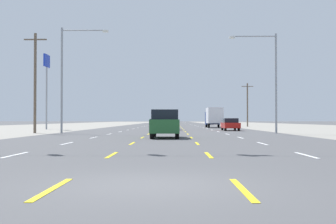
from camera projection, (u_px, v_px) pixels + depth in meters
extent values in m
plane|color=#4C4C4F|center=(171.00, 127.00, 74.26)|extent=(572.00, 572.00, 0.00)
cube|color=gray|center=(30.00, 127.00, 74.60)|extent=(28.00, 440.00, 0.01)
cube|color=gray|center=(313.00, 127.00, 73.93)|extent=(28.00, 440.00, 0.01)
cube|color=white|center=(15.00, 155.00, 15.35)|extent=(0.14, 2.60, 0.01)
cube|color=white|center=(67.00, 143.00, 22.85)|extent=(0.14, 2.60, 0.01)
cube|color=white|center=(94.00, 138.00, 30.35)|extent=(0.14, 2.60, 0.01)
cube|color=white|center=(110.00, 134.00, 37.84)|extent=(0.14, 2.60, 0.01)
cube|color=white|center=(120.00, 132.00, 45.34)|extent=(0.14, 2.60, 0.01)
cube|color=white|center=(128.00, 130.00, 52.84)|extent=(0.14, 2.60, 0.01)
cube|color=white|center=(133.00, 129.00, 60.34)|extent=(0.14, 2.60, 0.01)
cube|color=white|center=(138.00, 128.00, 67.84)|extent=(0.14, 2.60, 0.01)
cube|color=white|center=(141.00, 127.00, 75.33)|extent=(0.14, 2.60, 0.01)
cube|color=white|center=(144.00, 126.00, 82.83)|extent=(0.14, 2.60, 0.01)
cube|color=white|center=(147.00, 126.00, 90.33)|extent=(0.14, 2.60, 0.01)
cube|color=white|center=(149.00, 125.00, 97.83)|extent=(0.14, 2.60, 0.01)
cube|color=white|center=(151.00, 125.00, 105.33)|extent=(0.14, 2.60, 0.01)
cube|color=white|center=(152.00, 125.00, 112.82)|extent=(0.14, 2.60, 0.01)
cube|color=white|center=(154.00, 124.00, 120.32)|extent=(0.14, 2.60, 0.01)
cube|color=white|center=(155.00, 124.00, 127.82)|extent=(0.14, 2.60, 0.01)
cube|color=white|center=(156.00, 124.00, 135.32)|extent=(0.14, 2.60, 0.01)
cube|color=white|center=(157.00, 124.00, 142.82)|extent=(0.14, 2.60, 0.01)
cube|color=white|center=(158.00, 123.00, 150.31)|extent=(0.14, 2.60, 0.01)
cube|color=white|center=(158.00, 123.00, 157.81)|extent=(0.14, 2.60, 0.01)
cube|color=white|center=(159.00, 123.00, 165.31)|extent=(0.14, 2.60, 0.01)
cube|color=white|center=(160.00, 123.00, 172.81)|extent=(0.14, 2.60, 0.01)
cube|color=white|center=(160.00, 123.00, 180.31)|extent=(0.14, 2.60, 0.01)
cube|color=white|center=(161.00, 123.00, 187.80)|extent=(0.14, 2.60, 0.01)
cube|color=white|center=(161.00, 123.00, 195.30)|extent=(0.14, 2.60, 0.01)
cube|color=white|center=(162.00, 122.00, 202.80)|extent=(0.14, 2.60, 0.01)
cube|color=white|center=(162.00, 122.00, 210.30)|extent=(0.14, 2.60, 0.01)
cube|color=white|center=(163.00, 122.00, 217.80)|extent=(0.14, 2.60, 0.01)
cube|color=white|center=(163.00, 122.00, 225.29)|extent=(0.14, 2.60, 0.01)
cube|color=yellow|center=(52.00, 189.00, 7.80)|extent=(0.14, 2.60, 0.01)
cube|color=yellow|center=(112.00, 155.00, 15.30)|extent=(0.14, 2.60, 0.01)
cube|color=yellow|center=(132.00, 143.00, 22.80)|extent=(0.14, 2.60, 0.01)
cube|color=yellow|center=(142.00, 138.00, 30.30)|extent=(0.14, 2.60, 0.01)
cube|color=yellow|center=(149.00, 134.00, 37.80)|extent=(0.14, 2.60, 0.01)
cube|color=yellow|center=(153.00, 132.00, 45.29)|extent=(0.14, 2.60, 0.01)
cube|color=yellow|center=(156.00, 130.00, 52.79)|extent=(0.14, 2.60, 0.01)
cube|color=yellow|center=(158.00, 129.00, 60.29)|extent=(0.14, 2.60, 0.01)
cube|color=yellow|center=(160.00, 128.00, 67.79)|extent=(0.14, 2.60, 0.01)
cube|color=yellow|center=(161.00, 127.00, 75.29)|extent=(0.14, 2.60, 0.01)
cube|color=yellow|center=(162.00, 126.00, 82.78)|extent=(0.14, 2.60, 0.01)
cube|color=yellow|center=(163.00, 126.00, 90.28)|extent=(0.14, 2.60, 0.01)
cube|color=yellow|center=(164.00, 125.00, 97.78)|extent=(0.14, 2.60, 0.01)
cube|color=yellow|center=(165.00, 125.00, 105.28)|extent=(0.14, 2.60, 0.01)
cube|color=yellow|center=(165.00, 125.00, 112.78)|extent=(0.14, 2.60, 0.01)
cube|color=yellow|center=(166.00, 124.00, 120.27)|extent=(0.14, 2.60, 0.01)
cube|color=yellow|center=(166.00, 124.00, 127.77)|extent=(0.14, 2.60, 0.01)
cube|color=yellow|center=(167.00, 124.00, 135.27)|extent=(0.14, 2.60, 0.01)
cube|color=yellow|center=(167.00, 124.00, 142.77)|extent=(0.14, 2.60, 0.01)
cube|color=yellow|center=(167.00, 123.00, 150.27)|extent=(0.14, 2.60, 0.01)
cube|color=yellow|center=(168.00, 123.00, 157.76)|extent=(0.14, 2.60, 0.01)
cube|color=yellow|center=(168.00, 123.00, 165.26)|extent=(0.14, 2.60, 0.01)
cube|color=yellow|center=(168.00, 123.00, 172.76)|extent=(0.14, 2.60, 0.01)
cube|color=yellow|center=(168.00, 123.00, 180.26)|extent=(0.14, 2.60, 0.01)
cube|color=yellow|center=(169.00, 123.00, 187.76)|extent=(0.14, 2.60, 0.01)
cube|color=yellow|center=(169.00, 123.00, 195.26)|extent=(0.14, 2.60, 0.01)
cube|color=yellow|center=(169.00, 122.00, 202.75)|extent=(0.14, 2.60, 0.01)
cube|color=yellow|center=(169.00, 122.00, 210.25)|extent=(0.14, 2.60, 0.01)
cube|color=yellow|center=(169.00, 122.00, 217.75)|extent=(0.14, 2.60, 0.01)
cube|color=yellow|center=(169.00, 122.00, 225.25)|extent=(0.14, 2.60, 0.01)
cube|color=yellow|center=(243.00, 189.00, 7.76)|extent=(0.14, 2.60, 0.01)
cube|color=yellow|center=(209.00, 155.00, 15.26)|extent=(0.14, 2.60, 0.01)
cube|color=yellow|center=(197.00, 143.00, 22.75)|extent=(0.14, 2.60, 0.01)
cube|color=yellow|center=(191.00, 138.00, 30.25)|extent=(0.14, 2.60, 0.01)
cube|color=yellow|center=(188.00, 134.00, 37.75)|extent=(0.14, 2.60, 0.01)
cube|color=yellow|center=(185.00, 132.00, 45.25)|extent=(0.14, 2.60, 0.01)
cube|color=yellow|center=(184.00, 130.00, 52.75)|extent=(0.14, 2.60, 0.01)
cube|color=yellow|center=(183.00, 129.00, 60.24)|extent=(0.14, 2.60, 0.01)
cube|color=yellow|center=(182.00, 128.00, 67.74)|extent=(0.14, 2.60, 0.01)
cube|color=yellow|center=(181.00, 127.00, 75.24)|extent=(0.14, 2.60, 0.01)
cube|color=yellow|center=(180.00, 126.00, 82.74)|extent=(0.14, 2.60, 0.01)
cube|color=yellow|center=(180.00, 126.00, 90.24)|extent=(0.14, 2.60, 0.01)
cube|color=yellow|center=(179.00, 125.00, 97.73)|extent=(0.14, 2.60, 0.01)
cube|color=yellow|center=(179.00, 125.00, 105.23)|extent=(0.14, 2.60, 0.01)
cube|color=yellow|center=(178.00, 125.00, 112.73)|extent=(0.14, 2.60, 0.01)
cube|color=yellow|center=(178.00, 124.00, 120.23)|extent=(0.14, 2.60, 0.01)
cube|color=yellow|center=(178.00, 124.00, 127.73)|extent=(0.14, 2.60, 0.01)
cube|color=yellow|center=(178.00, 124.00, 135.22)|extent=(0.14, 2.60, 0.01)
cube|color=yellow|center=(177.00, 124.00, 142.72)|extent=(0.14, 2.60, 0.01)
cube|color=yellow|center=(177.00, 123.00, 150.22)|extent=(0.14, 2.60, 0.01)
cube|color=yellow|center=(177.00, 123.00, 157.72)|extent=(0.14, 2.60, 0.01)
cube|color=yellow|center=(177.00, 123.00, 165.22)|extent=(0.14, 2.60, 0.01)
cube|color=yellow|center=(177.00, 123.00, 172.71)|extent=(0.14, 2.60, 0.01)
cube|color=yellow|center=(177.00, 123.00, 180.21)|extent=(0.14, 2.60, 0.01)
cube|color=yellow|center=(177.00, 123.00, 187.71)|extent=(0.14, 2.60, 0.01)
cube|color=yellow|center=(176.00, 123.00, 195.21)|extent=(0.14, 2.60, 0.01)
cube|color=yellow|center=(176.00, 122.00, 202.71)|extent=(0.14, 2.60, 0.01)
cube|color=yellow|center=(176.00, 122.00, 210.20)|extent=(0.14, 2.60, 0.01)
cube|color=yellow|center=(176.00, 122.00, 217.70)|extent=(0.14, 2.60, 0.01)
cube|color=yellow|center=(176.00, 122.00, 225.20)|extent=(0.14, 2.60, 0.01)
cube|color=white|center=(306.00, 155.00, 15.21)|extent=(0.14, 2.60, 0.01)
cube|color=white|center=(262.00, 144.00, 22.71)|extent=(0.14, 2.60, 0.01)
cube|color=white|center=(240.00, 138.00, 30.20)|extent=(0.14, 2.60, 0.01)
cube|color=white|center=(227.00, 134.00, 37.70)|extent=(0.14, 2.60, 0.01)
cube|color=white|center=(218.00, 132.00, 45.20)|extent=(0.14, 2.60, 0.01)
cube|color=white|center=(212.00, 130.00, 52.70)|extent=(0.14, 2.60, 0.01)
cube|color=white|center=(207.00, 129.00, 60.20)|extent=(0.14, 2.60, 0.01)
cube|color=white|center=(203.00, 128.00, 67.69)|extent=(0.14, 2.60, 0.01)
cube|color=white|center=(201.00, 127.00, 75.19)|extent=(0.14, 2.60, 0.01)
cube|color=white|center=(198.00, 126.00, 82.69)|extent=(0.14, 2.60, 0.01)
cube|color=white|center=(196.00, 126.00, 90.19)|extent=(0.14, 2.60, 0.01)
cube|color=white|center=(194.00, 125.00, 97.69)|extent=(0.14, 2.60, 0.01)
cube|color=white|center=(193.00, 125.00, 105.18)|extent=(0.14, 2.60, 0.01)
cube|color=white|center=(192.00, 125.00, 112.68)|extent=(0.14, 2.60, 0.01)
cube|color=white|center=(190.00, 124.00, 120.18)|extent=(0.14, 2.60, 0.01)
cube|color=white|center=(189.00, 124.00, 127.68)|extent=(0.14, 2.60, 0.01)
cube|color=white|center=(189.00, 124.00, 135.18)|extent=(0.14, 2.60, 0.01)
cube|color=white|center=(188.00, 124.00, 142.67)|extent=(0.14, 2.60, 0.01)
cube|color=white|center=(187.00, 123.00, 150.17)|extent=(0.14, 2.60, 0.01)
cube|color=white|center=(186.00, 123.00, 157.67)|extent=(0.14, 2.60, 0.01)
cube|color=white|center=(186.00, 123.00, 165.17)|extent=(0.14, 2.60, 0.01)
cube|color=white|center=(185.00, 123.00, 172.67)|extent=(0.14, 2.60, 0.01)
cube|color=white|center=(185.00, 123.00, 180.16)|extent=(0.14, 2.60, 0.01)
cube|color=white|center=(184.00, 123.00, 187.66)|extent=(0.14, 2.60, 0.01)
cube|color=white|center=(184.00, 123.00, 195.16)|extent=(0.14, 2.60, 0.01)
cube|color=white|center=(184.00, 122.00, 202.66)|extent=(0.14, 2.60, 0.01)
cube|color=white|center=(183.00, 122.00, 210.16)|extent=(0.14, 2.60, 0.01)
cube|color=white|center=(183.00, 122.00, 217.66)|extent=(0.14, 2.60, 0.01)
cube|color=white|center=(183.00, 122.00, 225.15)|extent=(0.14, 2.60, 0.01)
cube|color=#235B2D|center=(165.00, 126.00, 29.90)|extent=(1.98, 4.90, 0.92)
cube|color=black|center=(165.00, 115.00, 29.87)|extent=(1.82, 2.70, 0.68)
cylinder|color=black|center=(154.00, 132.00, 31.61)|extent=(0.26, 0.76, 0.76)
cylinder|color=black|center=(177.00, 132.00, 31.58)|extent=(0.26, 0.76, 0.76)
cylinder|color=black|center=(152.00, 133.00, 28.21)|extent=(0.26, 0.76, 0.76)
cylinder|color=black|center=(177.00, 133.00, 28.19)|extent=(0.26, 0.76, 0.76)
cube|color=red|center=(230.00, 125.00, 50.12)|extent=(1.80, 4.50, 0.62)
cube|color=black|center=(230.00, 120.00, 50.03)|extent=(1.62, 2.10, 0.52)
cylinder|color=black|center=(222.00, 128.00, 51.68)|extent=(0.22, 0.64, 0.64)
cylinder|color=black|center=(235.00, 128.00, 51.66)|extent=(0.22, 0.64, 0.64)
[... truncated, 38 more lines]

